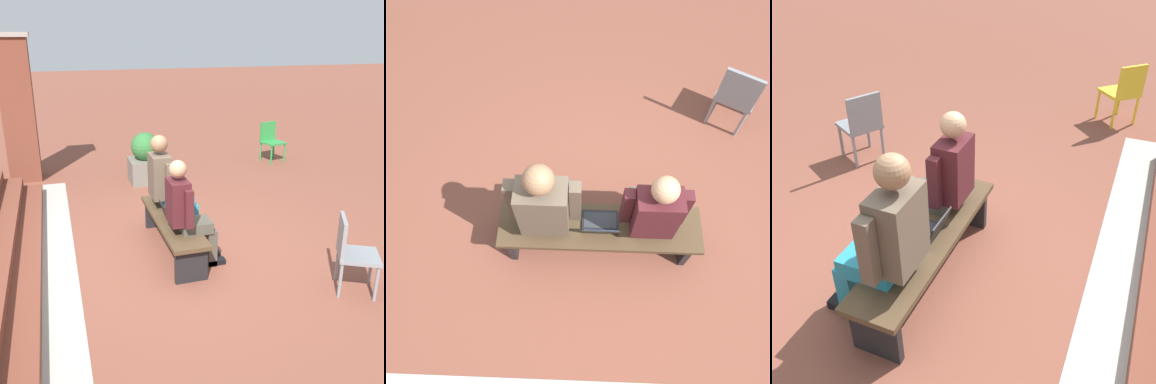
{
  "view_description": "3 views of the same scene",
  "coord_description": "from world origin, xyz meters",
  "views": [
    {
      "loc": [
        -4.97,
        1.31,
        2.66
      ],
      "look_at": [
        0.11,
        -0.28,
        0.77
      ],
      "focal_mm": 42.0,
      "sensor_mm": 36.0,
      "label": 1
    },
    {
      "loc": [
        0.23,
        1.31,
        3.51
      ],
      "look_at": [
        0.29,
        -0.15,
        0.82
      ],
      "focal_mm": 35.0,
      "sensor_mm": 36.0,
      "label": 2
    },
    {
      "loc": [
        2.47,
        1.31,
        2.7
      ],
      "look_at": [
        -0.42,
        0.08,
        0.57
      ],
      "focal_mm": 42.0,
      "sensor_mm": 36.0,
      "label": 3
    }
  ],
  "objects": [
    {
      "name": "laptop",
      "position": [
        0.09,
        0.0,
        0.5
      ],
      "size": [
        0.32,
        0.29,
        0.21
      ],
      "color": "black",
      "rests_on": "bench"
    },
    {
      "name": "ground_plane",
      "position": [
        0.0,
        0.0,
        0.0
      ],
      "size": [
        60.0,
        60.0,
        0.0
      ],
      "primitive_type": "plane",
      "color": "brown"
    },
    {
      "name": "bench",
      "position": [
        0.09,
        -0.01,
        0.35
      ],
      "size": [
        1.8,
        0.44,
        0.45
      ],
      "color": "#4C3823",
      "rests_on": "ground"
    },
    {
      "name": "plastic_chair_near_bench_left",
      "position": [
        -1.38,
        -1.59,
        0.48
      ],
      "size": [
        0.57,
        0.57,
        0.84
      ],
      "color": "gray",
      "rests_on": "ground"
    },
    {
      "name": "person_adult",
      "position": [
        0.55,
        -0.08,
        0.75
      ],
      "size": [
        0.59,
        0.74,
        1.42
      ],
      "color": "teal",
      "rests_on": "ground"
    },
    {
      "name": "person_student",
      "position": [
        -0.33,
        -0.08,
        0.71
      ],
      "size": [
        0.53,
        0.67,
        1.32
      ],
      "color": "#4C473D",
      "rests_on": "ground"
    }
  ]
}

